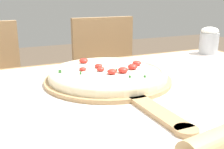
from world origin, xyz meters
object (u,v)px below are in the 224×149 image
(pizza, at_px, (108,74))
(chair_right, at_px, (109,82))
(flour_cup, at_px, (209,40))
(pizza_peel, at_px, (111,81))

(pizza, height_order, chair_right, chair_right)
(chair_right, relative_size, flour_cup, 7.27)
(pizza, relative_size, flour_cup, 3.00)
(pizza, bearing_deg, chair_right, 65.74)
(chair_right, bearing_deg, pizza_peel, -111.85)
(pizza_peel, distance_m, pizza, 0.03)
(pizza_peel, relative_size, chair_right, 0.67)
(pizza_peel, bearing_deg, flour_cup, 19.98)
(chair_right, xyz_separation_m, flour_cup, (0.27, -0.50, 0.31))
(pizza_peel, bearing_deg, chair_right, 66.34)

